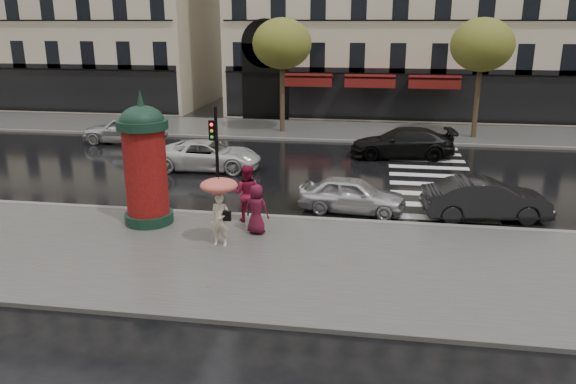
% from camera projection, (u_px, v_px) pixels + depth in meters
% --- Properties ---
extents(ground, '(160.00, 160.00, 0.00)m').
position_uv_depth(ground, '(247.00, 253.00, 16.24)').
color(ground, black).
rests_on(ground, ground).
extents(near_sidewalk, '(90.00, 7.00, 0.12)m').
position_uv_depth(near_sidewalk, '(243.00, 258.00, 15.75)').
color(near_sidewalk, '#474744').
rests_on(near_sidewalk, ground).
extents(far_sidewalk, '(90.00, 6.00, 0.12)m').
position_uv_depth(far_sidewalk, '(317.00, 130.00, 34.17)').
color(far_sidewalk, '#474744').
rests_on(far_sidewalk, ground).
extents(near_kerb, '(90.00, 0.25, 0.14)m').
position_uv_depth(near_kerb, '(267.00, 217.00, 19.05)').
color(near_kerb, slate).
rests_on(near_kerb, ground).
extents(far_kerb, '(90.00, 0.25, 0.14)m').
position_uv_depth(far_kerb, '(312.00, 140.00, 31.33)').
color(far_kerb, slate).
rests_on(far_kerb, ground).
extents(zebra_crossing, '(3.60, 11.75, 0.01)m').
position_uv_depth(zebra_crossing, '(431.00, 175.00, 24.40)').
color(zebra_crossing, silver).
rests_on(zebra_crossing, ground).
extents(tree_far_left, '(3.40, 3.40, 6.64)m').
position_uv_depth(tree_far_left, '(282.00, 44.00, 32.03)').
color(tree_far_left, '#38281C').
rests_on(tree_far_left, ground).
extents(tree_far_right, '(3.40, 3.40, 6.64)m').
position_uv_depth(tree_far_right, '(482.00, 45.00, 30.37)').
color(tree_far_right, '#38281C').
rests_on(tree_far_right, ground).
extents(woman_umbrella, '(1.09, 1.09, 2.09)m').
position_uv_depth(woman_umbrella, '(219.00, 200.00, 16.14)').
color(woman_umbrella, beige).
rests_on(woman_umbrella, near_sidewalk).
extents(woman_red, '(0.96, 0.77, 1.89)m').
position_uv_depth(woman_red, '(247.00, 193.00, 18.28)').
color(woman_red, maroon).
rests_on(woman_red, near_sidewalk).
extents(man_burgundy, '(0.87, 0.68, 1.56)m').
position_uv_depth(man_burgundy, '(257.00, 209.00, 17.25)').
color(man_burgundy, '#551127').
rests_on(man_burgundy, near_sidewalk).
extents(morris_column, '(1.61, 1.61, 4.32)m').
position_uv_depth(morris_column, '(145.00, 161.00, 17.80)').
color(morris_column, black).
rests_on(morris_column, near_sidewalk).
extents(traffic_light, '(0.26, 0.36, 3.69)m').
position_uv_depth(traffic_light, '(216.00, 151.00, 18.37)').
color(traffic_light, black).
rests_on(traffic_light, near_sidewalk).
extents(car_silver, '(3.86, 1.91, 1.27)m').
position_uv_depth(car_silver, '(352.00, 195.00, 19.60)').
color(car_silver, silver).
rests_on(car_silver, ground).
extents(car_darkgrey, '(4.34, 1.96, 1.38)m').
position_uv_depth(car_darkgrey, '(486.00, 199.00, 18.91)').
color(car_darkgrey, black).
rests_on(car_darkgrey, ground).
extents(car_white, '(4.79, 2.33, 1.31)m').
position_uv_depth(car_white, '(208.00, 155.00, 25.21)').
color(car_white, silver).
rests_on(car_white, ground).
extents(car_black, '(5.20, 2.58, 1.45)m').
position_uv_depth(car_black, '(402.00, 143.00, 27.45)').
color(car_black, black).
rests_on(car_black, ground).
extents(car_far_silver, '(4.50, 1.83, 1.53)m').
position_uv_depth(car_far_silver, '(124.00, 129.00, 30.66)').
color(car_far_silver, silver).
rests_on(car_far_silver, ground).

